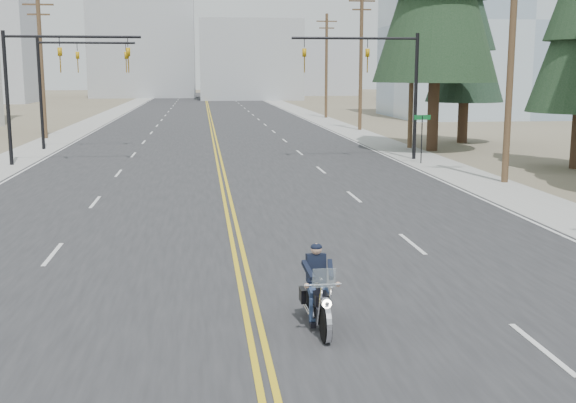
# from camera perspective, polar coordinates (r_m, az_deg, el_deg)

# --- Properties ---
(road) EXTENTS (20.00, 200.00, 0.01)m
(road) POSITION_cam_1_polar(r_m,az_deg,el_deg) (77.71, -6.17, 6.53)
(road) COLOR #303033
(road) RESTS_ON ground
(sidewalk_left) EXTENTS (3.00, 200.00, 0.01)m
(sidewalk_left) POSITION_cam_1_polar(r_m,az_deg,el_deg) (78.42, -14.65, 6.29)
(sidewalk_left) COLOR #A5A5A0
(sidewalk_left) RESTS_ON ground
(sidewalk_right) EXTENTS (3.00, 200.00, 0.01)m
(sidewalk_right) POSITION_cam_1_polar(r_m,az_deg,el_deg) (78.69, 2.29, 6.62)
(sidewalk_right) COLOR #A5A5A0
(sidewalk_right) RESTS_ON ground
(traffic_mast_left) EXTENTS (7.10, 0.26, 7.00)m
(traffic_mast_left) POSITION_cam_1_polar(r_m,az_deg,el_deg) (40.36, -18.61, 9.75)
(traffic_mast_left) COLOR black
(traffic_mast_left) RESTS_ON ground
(traffic_mast_right) EXTENTS (7.10, 0.26, 7.00)m
(traffic_mast_right) POSITION_cam_1_polar(r_m,az_deg,el_deg) (40.77, 7.35, 10.18)
(traffic_mast_right) COLOR black
(traffic_mast_right) RESTS_ON ground
(traffic_mast_far) EXTENTS (6.10, 0.26, 7.00)m
(traffic_mast_far) POSITION_cam_1_polar(r_m,az_deg,el_deg) (48.28, -17.08, 9.74)
(traffic_mast_far) COLOR black
(traffic_mast_far) RESTS_ON ground
(street_sign) EXTENTS (0.90, 0.06, 2.62)m
(street_sign) POSITION_cam_1_polar(r_m,az_deg,el_deg) (39.46, 10.54, 5.54)
(street_sign) COLOR black
(street_sign) RESTS_ON ground
(utility_pole_b) EXTENTS (2.20, 0.30, 11.50)m
(utility_pole_b) POSITION_cam_1_polar(r_m,az_deg,el_deg) (33.39, 17.26, 11.64)
(utility_pole_b) COLOR brown
(utility_pole_b) RESTS_ON ground
(utility_pole_c) EXTENTS (2.20, 0.30, 11.00)m
(utility_pole_c) POSITION_cam_1_polar(r_m,az_deg,el_deg) (47.50, 9.78, 11.07)
(utility_pole_c) COLOR brown
(utility_pole_c) RESTS_ON ground
(utility_pole_d) EXTENTS (2.20, 0.30, 11.50)m
(utility_pole_d) POSITION_cam_1_polar(r_m,az_deg,el_deg) (62.03, 5.79, 11.15)
(utility_pole_d) COLOR brown
(utility_pole_d) RESTS_ON ground
(utility_pole_e) EXTENTS (2.20, 0.30, 11.00)m
(utility_pole_e) POSITION_cam_1_polar(r_m,az_deg,el_deg) (78.71, 3.05, 10.79)
(utility_pole_e) COLOR brown
(utility_pole_e) RESTS_ON ground
(utility_pole_left) EXTENTS (2.20, 0.30, 10.50)m
(utility_pole_left) POSITION_cam_1_polar(r_m,az_deg,el_deg) (56.75, -18.91, 10.25)
(utility_pole_left) COLOR brown
(utility_pole_left) RESTS_ON ground
(glass_building) EXTENTS (24.00, 16.00, 20.00)m
(glass_building) POSITION_cam_1_polar(r_m,az_deg,el_deg) (84.41, 16.60, 13.25)
(glass_building) COLOR #9EB5CC
(glass_building) RESTS_ON ground
(haze_bldg_b) EXTENTS (18.00, 14.00, 14.00)m
(haze_bldg_b) POSITION_cam_1_polar(r_m,az_deg,el_deg) (132.87, -3.03, 11.08)
(haze_bldg_b) COLOR #ADB2B7
(haze_bldg_b) RESTS_ON ground
(haze_bldg_c) EXTENTS (16.00, 12.00, 18.00)m
(haze_bldg_c) POSITION_cam_1_polar(r_m,az_deg,el_deg) (124.54, 12.63, 11.83)
(haze_bldg_c) COLOR #B7BCC6
(haze_bldg_c) RESTS_ON ground
(haze_bldg_d) EXTENTS (20.00, 15.00, 26.00)m
(haze_bldg_d) POSITION_cam_1_polar(r_m,az_deg,el_deg) (148.19, -11.40, 13.12)
(haze_bldg_d) COLOR #ADB2B7
(haze_bldg_d) RESTS_ON ground
(haze_bldg_e) EXTENTS (14.00, 14.00, 12.00)m
(haze_bldg_e) POSITION_cam_1_polar(r_m,az_deg,el_deg) (159.68, 2.56, 10.57)
(haze_bldg_e) COLOR #B7BCC6
(haze_bldg_e) RESTS_ON ground
(motorcyclist) EXTENTS (0.92, 2.09, 1.62)m
(motorcyclist) POSITION_cam_1_polar(r_m,az_deg,el_deg) (13.88, 2.44, -6.85)
(motorcyclist) COLOR black
(motorcyclist) RESTS_ON ground
(conifer_far) EXTENTS (5.33, 5.33, 14.28)m
(conifer_far) POSITION_cam_1_polar(r_m,az_deg,el_deg) (52.14, 13.96, 13.54)
(conifer_far) COLOR #382619
(conifer_far) RESTS_ON ground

